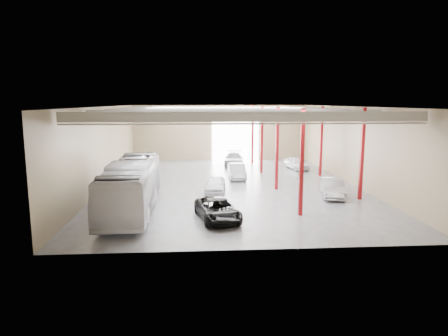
{
  "coord_description": "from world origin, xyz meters",
  "views": [
    {
      "loc": [
        -2.97,
        -35.12,
        7.4
      ],
      "look_at": [
        -0.83,
        -3.86,
        2.2
      ],
      "focal_mm": 32.0,
      "sensor_mm": 36.0,
      "label": 1
    }
  ],
  "objects": [
    {
      "name": "car_right_far",
      "position": [
        8.07,
        7.97,
        0.69
      ],
      "size": [
        2.39,
        4.27,
        1.37
      ],
      "primitive_type": "imported",
      "rotation": [
        0.0,
        0.0,
        0.2
      ],
      "color": "white",
      "rests_on": "ground"
    },
    {
      "name": "coach_bus",
      "position": [
        -7.45,
        -8.0,
        1.73
      ],
      "size": [
        3.17,
        12.51,
        3.47
      ],
      "primitive_type": "imported",
      "rotation": [
        0.0,
        0.0,
        0.02
      ],
      "color": "silver",
      "rests_on": "ground"
    },
    {
      "name": "black_sedan",
      "position": [
        -1.7,
        -10.77,
        0.68
      ],
      "size": [
        3.15,
        5.21,
        1.35
      ],
      "primitive_type": "imported",
      "rotation": [
        0.0,
        0.0,
        0.2
      ],
      "color": "black",
      "rests_on": "ground"
    },
    {
      "name": "car_right_near",
      "position": [
        7.68,
        -5.05,
        0.75
      ],
      "size": [
        2.54,
        4.77,
        1.49
      ],
      "primitive_type": "imported",
      "rotation": [
        0.0,
        0.0,
        -0.22
      ],
      "color": "#BCBCC1",
      "rests_on": "ground"
    },
    {
      "name": "depot_shell",
      "position": [
        0.13,
        0.48,
        4.98
      ],
      "size": [
        22.12,
        32.12,
        7.06
      ],
      "color": "#4A4A4F",
      "rests_on": "ground"
    },
    {
      "name": "car_row_b",
      "position": [
        0.91,
        3.02,
        0.72
      ],
      "size": [
        1.56,
        4.39,
        1.44
      ],
      "primitive_type": "imported",
      "rotation": [
        0.0,
        0.0,
        -0.01
      ],
      "color": "#ABAAAF",
      "rests_on": "ground"
    },
    {
      "name": "car_row_a",
      "position": [
        -1.49,
        -3.0,
        0.7
      ],
      "size": [
        2.06,
        4.23,
        1.39
      ],
      "primitive_type": "imported",
      "rotation": [
        0.0,
        0.0,
        -0.11
      ],
      "color": "white",
      "rests_on": "ground"
    },
    {
      "name": "car_row_c",
      "position": [
        1.37,
        11.18,
        0.77
      ],
      "size": [
        2.73,
        5.49,
        1.53
      ],
      "primitive_type": "imported",
      "rotation": [
        0.0,
        0.0,
        -0.11
      ],
      "color": "slate",
      "rests_on": "ground"
    }
  ]
}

